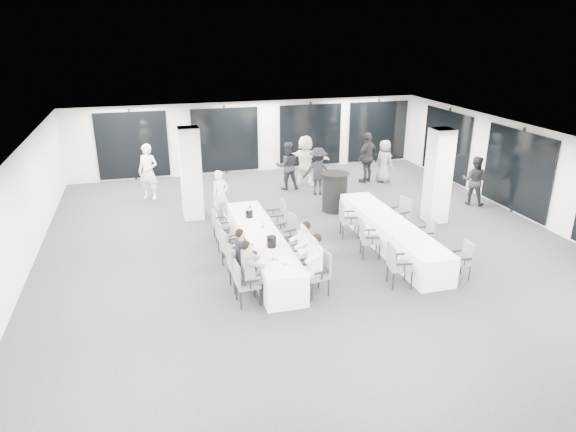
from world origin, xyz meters
name	(u,v)px	position (x,y,z in m)	size (l,w,h in m)	color
room	(331,184)	(0.89, 1.11, 1.39)	(14.04, 16.04, 2.84)	#222227
column_left	(191,174)	(-2.80, 3.20, 1.40)	(0.60, 0.60, 2.80)	silver
column_right	(438,176)	(4.20, 1.00, 1.40)	(0.60, 0.60, 2.80)	silver
banquet_table_main	(262,247)	(-1.47, -0.39, 0.38)	(0.90, 5.00, 0.75)	white
banquet_table_side	(390,234)	(1.99, -0.49, 0.38)	(0.90, 5.00, 0.75)	white
cocktail_table	(335,192)	(1.59, 2.64, 0.63)	(0.90, 0.90, 1.24)	black
chair_main_left_near	(244,280)	(-2.31, -2.35, 0.55)	(0.51, 0.57, 0.97)	#575A5F
chair_main_left_second	(237,265)	(-2.31, -1.66, 0.59)	(0.55, 0.61, 1.03)	#575A5F
chair_main_left_mid	(229,247)	(-2.31, -0.57, 0.56)	(0.57, 0.61, 0.98)	#575A5F
chair_main_left_fourth	(224,236)	(-2.30, 0.25, 0.51)	(0.53, 0.56, 0.89)	#575A5F
chair_main_left_far	(219,223)	(-2.30, 1.28, 0.49)	(0.44, 0.49, 0.86)	#575A5F
chair_main_right_near	(319,270)	(-0.64, -2.35, 0.57)	(0.59, 0.63, 0.99)	#575A5F
chair_main_right_second	(309,257)	(-0.64, -1.62, 0.54)	(0.51, 0.56, 0.95)	#575A5F
chair_main_right_mid	(298,243)	(-0.64, -0.76, 0.55)	(0.52, 0.57, 0.96)	#575A5F
chair_main_right_fourth	(288,230)	(-0.64, 0.14, 0.55)	(0.59, 0.62, 0.96)	#575A5F
chair_main_right_far	(278,215)	(-0.64, 1.19, 0.58)	(0.53, 0.59, 1.01)	#575A5F
chair_side_left_near	(397,263)	(1.15, -2.48, 0.58)	(0.58, 0.62, 1.01)	#575A5F
chair_side_left_mid	(367,237)	(1.16, -0.87, 0.55)	(0.59, 0.62, 0.97)	#575A5F
chair_side_left_far	(347,217)	(1.15, 0.53, 0.57)	(0.60, 0.63, 1.00)	#575A5F
chair_side_right_near	(463,258)	(2.82, -2.53, 0.51)	(0.49, 0.54, 0.90)	#575A5F
chair_side_right_mid	(427,233)	(2.81, -0.91, 0.50)	(0.47, 0.52, 0.88)	#575A5F
chair_side_right_far	(401,212)	(2.82, 0.53, 0.56)	(0.58, 0.61, 0.98)	#575A5F
seated_guest_a	(251,268)	(-2.14, -2.34, 0.81)	(0.50, 0.38, 1.44)	slate
seated_guest_b	(245,255)	(-2.14, -1.66, 0.81)	(0.50, 0.38, 1.44)	black
seated_guest_c	(312,261)	(-0.81, -2.37, 0.81)	(0.50, 0.38, 1.44)	silver
seated_guest_d	(302,247)	(-0.81, -1.62, 0.81)	(0.50, 0.38, 1.44)	silver
standing_guest_a	(220,191)	(-1.98, 2.96, 0.85)	(0.62, 0.50, 1.70)	silver
standing_guest_b	(287,163)	(0.77, 5.29, 0.97)	(0.94, 0.57, 1.95)	black
standing_guest_c	(318,168)	(1.63, 4.38, 0.94)	(1.22, 0.62, 1.88)	black
standing_guest_d	(368,154)	(3.88, 5.31, 1.07)	(1.26, 0.71, 2.15)	black
standing_guest_e	(384,158)	(4.52, 5.19, 0.90)	(0.87, 0.53, 1.80)	slate
standing_guest_f	(305,157)	(1.57, 5.64, 1.04)	(1.92, 0.74, 2.09)	silver
standing_guest_g	(148,168)	(-4.03, 5.52, 1.06)	(0.77, 0.62, 2.12)	silver
standing_guest_h	(475,177)	(6.20, 2.00, 0.92)	(0.89, 0.54, 1.84)	black
ice_bucket_near	(272,242)	(-1.43, -1.26, 0.88)	(0.23, 0.23, 0.26)	black
ice_bucket_far	(249,213)	(-1.54, 0.80, 0.86)	(0.19, 0.19, 0.22)	black
water_bottle_a	(273,258)	(-1.60, -2.08, 0.85)	(0.06, 0.06, 0.20)	silver
water_bottle_b	(263,226)	(-1.39, -0.15, 0.85)	(0.06, 0.06, 0.20)	silver
water_bottle_c	(250,206)	(-1.40, 1.37, 0.87)	(0.08, 0.08, 0.24)	silver
plate_a	(276,260)	(-1.52, -2.01, 0.76)	(0.22, 0.22, 0.03)	white
plate_b	(285,265)	(-1.38, -2.27, 0.76)	(0.20, 0.20, 0.03)	white
plate_c	(272,241)	(-1.35, -0.98, 0.76)	(0.22, 0.22, 0.03)	white
wine_glass	(291,261)	(-1.29, -2.39, 0.89)	(0.07, 0.07, 0.19)	silver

